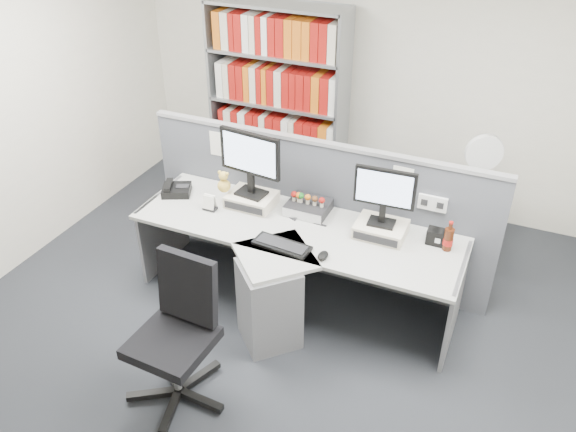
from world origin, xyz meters
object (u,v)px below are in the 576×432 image
at_px(monitor_right, 384,192).
at_px(cola_bottle, 448,239).
at_px(office_chair, 178,329).
at_px(desk, 285,270).
at_px(monitor_left, 250,159).
at_px(shelving_unit, 278,106).
at_px(desk_calendar, 210,204).
at_px(desktop_pc, 308,207).
at_px(desk_phone, 176,190).
at_px(keyboard, 282,245).
at_px(mouse, 323,256).
at_px(desk_fan, 483,157).
at_px(speaker, 439,237).
at_px(filing_cabinet, 470,225).

xyz_separation_m(monitor_right, cola_bottle, (0.50, 0.01, -0.29)).
bearing_deg(office_chair, desk, 71.20).
relative_size(monitor_left, shelving_unit, 0.27).
xyz_separation_m(desk_calendar, office_chair, (0.42, -1.16, -0.22)).
relative_size(desktop_pc, desk_phone, 1.10).
height_order(desk_calendar, shelving_unit, shelving_unit).
relative_size(desk_phone, office_chair, 0.29).
bearing_deg(monitor_right, desktop_pc, 172.58).
distance_m(monitor_left, desk_phone, 0.79).
height_order(keyboard, shelving_unit, shelving_unit).
relative_size(mouse, desk_fan, 0.22).
distance_m(cola_bottle, desk_fan, 1.03).
distance_m(monitor_left, cola_bottle, 1.64).
distance_m(desk, shelving_unit, 2.12).
xyz_separation_m(monitor_left, speaker, (1.53, 0.05, -0.37)).
relative_size(monitor_left, office_chair, 0.53).
relative_size(monitor_right, desk_fan, 0.87).
xyz_separation_m(monitor_right, shelving_unit, (-1.53, 1.47, -0.12)).
relative_size(filing_cabinet, desk_fan, 1.32).
relative_size(monitor_right, keyboard, 1.03).
relative_size(mouse, desk_phone, 0.38).
distance_m(monitor_left, monitor_right, 1.10).
bearing_deg(keyboard, desk_fan, 50.76).
relative_size(speaker, filing_cabinet, 0.26).
relative_size(keyboard, shelving_unit, 0.22).
height_order(desk, monitor_right, monitor_right).
bearing_deg(monitor_right, office_chair, -125.19).
bearing_deg(mouse, desktop_pc, 121.71).
xyz_separation_m(desktop_pc, desk_calendar, (-0.75, -0.29, 0.01)).
xyz_separation_m(mouse, desk_phone, (-1.48, 0.36, 0.02)).
bearing_deg(cola_bottle, mouse, -149.69).
bearing_deg(monitor_left, desktop_pc, 9.82).
xyz_separation_m(shelving_unit, office_chair, (0.57, -2.83, -0.42)).
height_order(desk_calendar, desk_fan, desk_fan).
distance_m(desktop_pc, speaker, 1.06).
bearing_deg(cola_bottle, speaker, 148.07).
bearing_deg(cola_bottle, keyboard, -157.86).
height_order(cola_bottle, office_chair, office_chair).
height_order(desktop_pc, desk_calendar, desk_calendar).
distance_m(monitor_right, shelving_unit, 2.12).
relative_size(monitor_right, mouse, 4.02).
distance_m(monitor_right, keyboard, 0.85).
height_order(keyboard, desk_calendar, desk_calendar).
bearing_deg(desktop_pc, monitor_left, -170.18).
bearing_deg(monitor_right, desk, -148.59).
xyz_separation_m(monitor_right, office_chair, (-0.96, -1.36, -0.54)).
xyz_separation_m(cola_bottle, filing_cabinet, (0.07, 1.01, -0.46)).
distance_m(desk_phone, desk_fan, 2.61).
bearing_deg(desk_phone, keyboard, -17.13).
bearing_deg(office_chair, desk_phone, 122.66).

